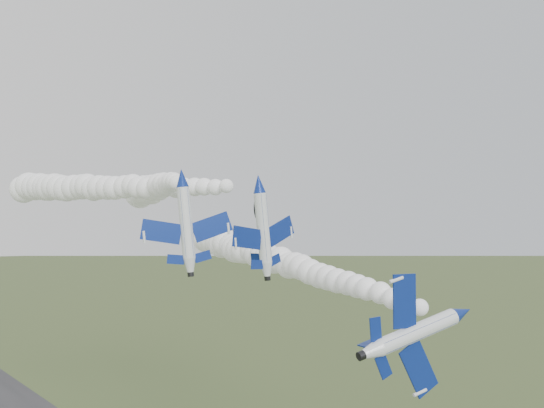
% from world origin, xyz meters
% --- Properties ---
extents(jet_lead, '(5.48, 13.46, 10.82)m').
position_xyz_m(jet_lead, '(15.93, -8.26, 30.92)').
color(jet_lead, white).
extents(smoke_trail_jet_lead, '(18.49, 71.93, 5.52)m').
position_xyz_m(smoke_trail_jet_lead, '(24.19, 30.16, 34.19)').
color(smoke_trail_jet_lead, white).
extents(jet_pair_left, '(10.00, 11.53, 3.00)m').
position_xyz_m(jet_pair_left, '(-0.61, 16.05, 44.59)').
color(jet_pair_left, white).
extents(smoke_trail_jet_pair_left, '(25.41, 52.49, 5.58)m').
position_xyz_m(smoke_trail_jet_pair_left, '(9.84, 43.85, 45.42)').
color(smoke_trail_jet_pair_left, white).
extents(jet_pair_right, '(10.86, 12.91, 3.35)m').
position_xyz_m(jet_pair_right, '(9.75, 15.62, 44.43)').
color(jet_pair_right, white).
extents(smoke_trail_jet_pair_right, '(15.96, 60.42, 5.14)m').
position_xyz_m(smoke_trail_jet_pair_right, '(3.94, 48.53, 45.63)').
color(smoke_trail_jet_pair_right, white).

